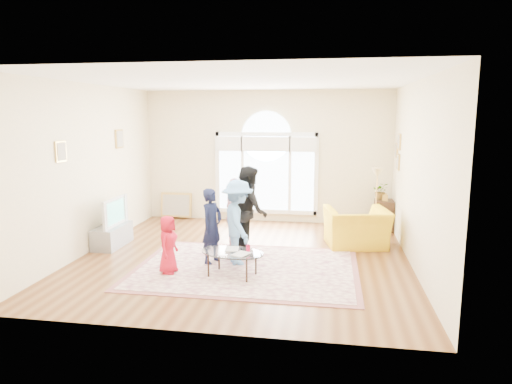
% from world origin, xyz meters
% --- Properties ---
extents(ground, '(6.00, 6.00, 0.00)m').
position_xyz_m(ground, '(0.00, 0.00, 0.00)').
color(ground, '#573014').
rests_on(ground, ground).
extents(room_shell, '(6.00, 6.00, 6.00)m').
position_xyz_m(room_shell, '(0.01, 2.83, 1.57)').
color(room_shell, beige).
rests_on(room_shell, ground).
extents(area_rug, '(3.60, 2.60, 0.02)m').
position_xyz_m(area_rug, '(0.17, -0.61, 0.01)').
color(area_rug, beige).
rests_on(area_rug, ground).
extents(rug_border, '(3.80, 2.80, 0.01)m').
position_xyz_m(rug_border, '(0.17, -0.61, 0.01)').
color(rug_border, '#925553').
rests_on(rug_border, ground).
extents(tv_console, '(0.45, 1.00, 0.42)m').
position_xyz_m(tv_console, '(-2.75, 0.30, 0.21)').
color(tv_console, gray).
rests_on(tv_console, ground).
extents(television, '(0.17, 0.99, 0.57)m').
position_xyz_m(television, '(-2.74, 0.30, 0.71)').
color(television, black).
rests_on(television, tv_console).
extents(coffee_table, '(1.18, 0.89, 0.54)m').
position_xyz_m(coffee_table, '(0.01, -1.03, 0.40)').
color(coffee_table, silver).
rests_on(coffee_table, ground).
extents(armchair, '(1.37, 1.26, 0.77)m').
position_xyz_m(armchair, '(2.10, 1.06, 0.39)').
color(armchair, gold).
rests_on(armchair, ground).
extents(side_cabinet, '(0.40, 0.50, 0.70)m').
position_xyz_m(side_cabinet, '(2.78, 2.50, 0.35)').
color(side_cabinet, black).
rests_on(side_cabinet, ground).
extents(floor_lamp, '(0.25, 0.25, 1.51)m').
position_xyz_m(floor_lamp, '(2.54, 1.85, 1.28)').
color(floor_lamp, black).
rests_on(floor_lamp, ground).
extents(plant_pedestal, '(0.20, 0.20, 0.70)m').
position_xyz_m(plant_pedestal, '(2.70, 2.59, 0.35)').
color(plant_pedestal, white).
rests_on(plant_pedestal, ground).
extents(potted_plant, '(0.36, 0.31, 0.39)m').
position_xyz_m(potted_plant, '(2.70, 2.59, 0.89)').
color(potted_plant, '#33722D').
rests_on(potted_plant, plant_pedestal).
extents(leaning_picture, '(0.80, 0.14, 0.62)m').
position_xyz_m(leaning_picture, '(-2.30, 2.90, 0.00)').
color(leaning_picture, tan).
rests_on(leaning_picture, ground).
extents(child_red, '(0.34, 0.49, 0.97)m').
position_xyz_m(child_red, '(-1.07, -1.05, 0.50)').
color(child_red, red).
rests_on(child_red, area_rug).
extents(child_navy, '(0.47, 0.57, 1.33)m').
position_xyz_m(child_navy, '(-0.49, -0.41, 0.68)').
color(child_navy, '#121733').
rests_on(child_navy, area_rug).
extents(child_black, '(0.89, 0.99, 1.67)m').
position_xyz_m(child_black, '(0.08, 0.17, 0.85)').
color(child_black, black).
rests_on(child_black, area_rug).
extents(child_pink, '(0.39, 0.85, 1.43)m').
position_xyz_m(child_pink, '(-0.22, 0.26, 0.73)').
color(child_pink, '#F4B0C1').
rests_on(child_pink, area_rug).
extents(child_blue, '(0.91, 1.11, 1.49)m').
position_xyz_m(child_blue, '(-0.02, -0.39, 0.77)').
color(child_blue, '#69A7ED').
rests_on(child_blue, area_rug).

